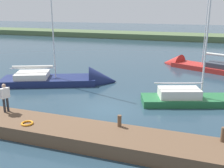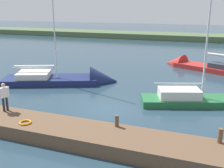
{
  "view_description": "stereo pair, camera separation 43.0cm",
  "coord_description": "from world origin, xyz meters",
  "px_view_note": "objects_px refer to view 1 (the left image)",
  "views": [
    {
      "loc": [
        -5.88,
        16.2,
        6.81
      ],
      "look_at": [
        0.4,
        -2.03,
        1.25
      ],
      "focal_mm": 42.7,
      "sensor_mm": 36.0,
      "label": 1
    },
    {
      "loc": [
        -6.28,
        16.05,
        6.81
      ],
      "look_at": [
        0.4,
        -2.03,
        1.25
      ],
      "focal_mm": 42.7,
      "sensor_mm": 36.0,
      "label": 2
    }
  ],
  "objects_px": {
    "mooring_post_far": "(223,135)",
    "sailboat_inner_slip": "(72,81)",
    "sailboat_far_left": "(210,101)",
    "person_on_dock": "(5,96)",
    "mooring_post_near": "(119,121)",
    "sailboat_behind_pier": "(196,67)",
    "life_ring_buoy": "(27,123)"
  },
  "relations": [
    {
      "from": "sailboat_far_left",
      "to": "sailboat_behind_pier",
      "type": "xyz_separation_m",
      "value": [
        1.43,
        -11.92,
        -0.02
      ]
    },
    {
      "from": "sailboat_inner_slip",
      "to": "person_on_dock",
      "type": "xyz_separation_m",
      "value": [
        -0.41,
        9.2,
        1.56
      ]
    },
    {
      "from": "mooring_post_far",
      "to": "sailboat_behind_pier",
      "type": "distance_m",
      "value": 19.42
    },
    {
      "from": "sailboat_far_left",
      "to": "person_on_dock",
      "type": "height_order",
      "value": "sailboat_far_left"
    },
    {
      "from": "life_ring_buoy",
      "to": "sailboat_far_left",
      "type": "bearing_deg",
      "value": -137.22
    },
    {
      "from": "life_ring_buoy",
      "to": "sailboat_inner_slip",
      "type": "height_order",
      "value": "sailboat_inner_slip"
    },
    {
      "from": "mooring_post_near",
      "to": "person_on_dock",
      "type": "xyz_separation_m",
      "value": [
        7.06,
        0.27,
        0.71
      ]
    },
    {
      "from": "life_ring_buoy",
      "to": "mooring_post_near",
      "type": "bearing_deg",
      "value": -164.15
    },
    {
      "from": "mooring_post_near",
      "to": "person_on_dock",
      "type": "bearing_deg",
      "value": 2.15
    },
    {
      "from": "mooring_post_near",
      "to": "person_on_dock",
      "type": "distance_m",
      "value": 7.1
    },
    {
      "from": "mooring_post_far",
      "to": "sailboat_inner_slip",
      "type": "distance_m",
      "value": 15.43
    },
    {
      "from": "person_on_dock",
      "to": "mooring_post_far",
      "type": "bearing_deg",
      "value": -154.32
    },
    {
      "from": "sailboat_far_left",
      "to": "sailboat_behind_pier",
      "type": "relative_size",
      "value": 1.05
    },
    {
      "from": "mooring_post_far",
      "to": "sailboat_far_left",
      "type": "xyz_separation_m",
      "value": [
        0.44,
        -7.38,
        -0.92
      ]
    },
    {
      "from": "mooring_post_near",
      "to": "sailboat_inner_slip",
      "type": "xyz_separation_m",
      "value": [
        7.47,
        -8.93,
        -0.85
      ]
    },
    {
      "from": "mooring_post_near",
      "to": "sailboat_inner_slip",
      "type": "height_order",
      "value": "sailboat_inner_slip"
    },
    {
      "from": "mooring_post_far",
      "to": "sailboat_behind_pier",
      "type": "height_order",
      "value": "sailboat_behind_pier"
    },
    {
      "from": "life_ring_buoy",
      "to": "sailboat_behind_pier",
      "type": "bearing_deg",
      "value": -111.19
    },
    {
      "from": "life_ring_buoy",
      "to": "person_on_dock",
      "type": "xyz_separation_m",
      "value": [
        2.27,
        -1.1,
        0.97
      ]
    },
    {
      "from": "mooring_post_near",
      "to": "life_ring_buoy",
      "type": "distance_m",
      "value": 4.99
    },
    {
      "from": "sailboat_behind_pier",
      "to": "sailboat_inner_slip",
      "type": "height_order",
      "value": "sailboat_inner_slip"
    },
    {
      "from": "life_ring_buoy",
      "to": "sailboat_inner_slip",
      "type": "bearing_deg",
      "value": -75.45
    },
    {
      "from": "life_ring_buoy",
      "to": "sailboat_inner_slip",
      "type": "relative_size",
      "value": 0.05
    },
    {
      "from": "person_on_dock",
      "to": "sailboat_behind_pier",
      "type": "bearing_deg",
      "value": -93.29
    },
    {
      "from": "mooring_post_far",
      "to": "sailboat_inner_slip",
      "type": "height_order",
      "value": "sailboat_inner_slip"
    },
    {
      "from": "mooring_post_near",
      "to": "sailboat_behind_pier",
      "type": "height_order",
      "value": "sailboat_behind_pier"
    },
    {
      "from": "person_on_dock",
      "to": "sailboat_far_left",
      "type": "bearing_deg",
      "value": -122.44
    },
    {
      "from": "sailboat_inner_slip",
      "to": "person_on_dock",
      "type": "distance_m",
      "value": 9.34
    },
    {
      "from": "mooring_post_far",
      "to": "sailboat_inner_slip",
      "type": "relative_size",
      "value": 0.05
    },
    {
      "from": "sailboat_far_left",
      "to": "sailboat_inner_slip",
      "type": "bearing_deg",
      "value": 153.33
    },
    {
      "from": "sailboat_far_left",
      "to": "person_on_dock",
      "type": "relative_size",
      "value": 6.56
    },
    {
      "from": "person_on_dock",
      "to": "mooring_post_near",
      "type": "bearing_deg",
      "value": -153.42
    }
  ]
}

